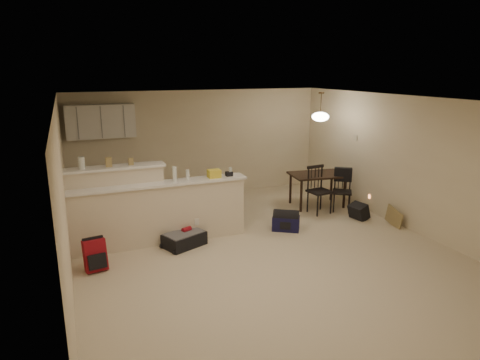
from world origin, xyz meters
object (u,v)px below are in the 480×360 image
pendant_lamp (320,116)px  black_daypack (359,212)px  dining_chair_near (320,190)px  navy_duffel (286,223)px  red_backpack (95,255)px  dining_chair_far (342,191)px  suitcase (184,240)px  dining_table (317,178)px

pendant_lamp → black_daypack: size_ratio=1.77×
dining_chair_near → black_daypack: 0.90m
black_daypack → navy_duffel: bearing=79.2°
navy_duffel → red_backpack: bearing=-140.9°
dining_chair_near → dining_chair_far: (0.52, -0.06, -0.05)m
dining_chair_near → navy_duffel: 1.34m
suitcase → red_backpack: 1.54m
red_backpack → dining_table: bearing=8.0°
dining_chair_far → navy_duffel: 1.77m
dining_table → pendant_lamp: 1.35m
dining_chair_near → dining_chair_far: dining_chair_near is taller
dining_table → black_daypack: 1.23m
dining_table → pendant_lamp: pendant_lamp is taller
dining_table → navy_duffel: bearing=-133.8°
dining_table → navy_duffel: dining_table is taller
suitcase → black_daypack: (3.65, 0.00, 0.04)m
dining_chair_near → black_daypack: bearing=-56.0°
pendant_lamp → black_daypack: bearing=-73.6°
red_backpack → navy_duffel: size_ratio=0.96×
dining_chair_far → dining_table: bearing=155.0°
pendant_lamp → suitcase: size_ratio=0.91×
pendant_lamp → red_backpack: size_ratio=1.29×
suitcase → dining_table: bearing=-4.4°
pendant_lamp → black_daypack: 2.16m
dining_chair_near → pendant_lamp: bearing=57.5°
dining_chair_near → dining_chair_far: 0.53m
dining_table → dining_chair_far: size_ratio=1.40×
dining_table → navy_duffel: size_ratio=2.51×
dining_chair_far → navy_duffel: bearing=-125.9°
dining_chair_near → navy_duffel: (-1.13, -0.63, -0.36)m
dining_table → dining_chair_near: bearing=-108.5°
dining_chair_far → black_daypack: dining_chair_far is taller
pendant_lamp → dining_chair_far: bearing=-60.0°
navy_duffel → pendant_lamp: bearing=71.7°
dining_table → pendant_lamp: size_ratio=2.03×
dining_table → pendant_lamp: bearing=33.9°
dining_chair_near → navy_duffel: dining_chair_near is taller
pendant_lamp → dining_chair_near: pendant_lamp is taller
dining_table → red_backpack: bearing=-155.7°
dining_table → black_daypack: dining_table is taller
dining_table → dining_chair_far: 0.63m
dining_chair_near → navy_duffel: bearing=-157.4°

